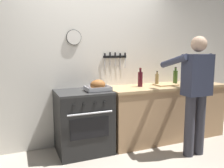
{
  "coord_description": "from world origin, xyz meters",
  "views": [
    {
      "loc": [
        -1.09,
        -2.16,
        1.48
      ],
      "look_at": [
        0.17,
        0.85,
        1.0
      ],
      "focal_mm": 37.21,
      "sensor_mm": 36.0,
      "label": 1
    }
  ],
  "objects_px": {
    "roasting_pan": "(98,86)",
    "bottle_olive_oil": "(175,77)",
    "person_cook": "(195,88)",
    "bottle_wine_red": "(140,79)",
    "stove": "(83,122)",
    "cutting_board": "(166,85)",
    "bottle_vinegar": "(157,79)"
  },
  "relations": [
    {
      "from": "person_cook",
      "to": "bottle_olive_oil",
      "type": "xyz_separation_m",
      "value": [
        0.28,
        0.8,
        0.07
      ]
    },
    {
      "from": "roasting_pan",
      "to": "bottle_olive_oil",
      "type": "relative_size",
      "value": 1.24
    },
    {
      "from": "person_cook",
      "to": "roasting_pan",
      "type": "height_order",
      "value": "person_cook"
    },
    {
      "from": "roasting_pan",
      "to": "bottle_olive_oil",
      "type": "xyz_separation_m",
      "value": [
        1.49,
        0.19,
        0.05
      ]
    },
    {
      "from": "roasting_pan",
      "to": "bottle_wine_red",
      "type": "bearing_deg",
      "value": 8.27
    },
    {
      "from": "cutting_board",
      "to": "bottle_olive_oil",
      "type": "height_order",
      "value": "bottle_olive_oil"
    },
    {
      "from": "cutting_board",
      "to": "person_cook",
      "type": "bearing_deg",
      "value": -89.24
    },
    {
      "from": "stove",
      "to": "roasting_pan",
      "type": "relative_size",
      "value": 2.56
    },
    {
      "from": "stove",
      "to": "bottle_olive_oil",
      "type": "relative_size",
      "value": 3.18
    },
    {
      "from": "stove",
      "to": "bottle_vinegar",
      "type": "bearing_deg",
      "value": 3.26
    },
    {
      "from": "roasting_pan",
      "to": "bottle_wine_red",
      "type": "relative_size",
      "value": 1.19
    },
    {
      "from": "bottle_olive_oil",
      "to": "stove",
      "type": "bearing_deg",
      "value": -176.03
    },
    {
      "from": "person_cook",
      "to": "bottle_wine_red",
      "type": "distance_m",
      "value": 0.86
    },
    {
      "from": "roasting_pan",
      "to": "cutting_board",
      "type": "relative_size",
      "value": 0.98
    },
    {
      "from": "stove",
      "to": "bottle_wine_red",
      "type": "distance_m",
      "value": 1.11
    },
    {
      "from": "roasting_pan",
      "to": "bottle_vinegar",
      "type": "relative_size",
      "value": 1.51
    },
    {
      "from": "person_cook",
      "to": "roasting_pan",
      "type": "xyz_separation_m",
      "value": [
        -1.21,
        0.61,
        0.02
      ]
    },
    {
      "from": "bottle_olive_oil",
      "to": "bottle_wine_red",
      "type": "bearing_deg",
      "value": -173.53
    },
    {
      "from": "cutting_board",
      "to": "roasting_pan",
      "type": "bearing_deg",
      "value": -177.09
    },
    {
      "from": "cutting_board",
      "to": "bottle_wine_red",
      "type": "relative_size",
      "value": 1.22
    },
    {
      "from": "cutting_board",
      "to": "bottle_vinegar",
      "type": "distance_m",
      "value": 0.17
    },
    {
      "from": "person_cook",
      "to": "bottle_vinegar",
      "type": "relative_size",
      "value": 7.11
    },
    {
      "from": "person_cook",
      "to": "bottle_wine_red",
      "type": "relative_size",
      "value": 5.61
    },
    {
      "from": "bottle_wine_red",
      "to": "bottle_olive_oil",
      "type": "bearing_deg",
      "value": 6.47
    },
    {
      "from": "stove",
      "to": "bottle_wine_red",
      "type": "height_order",
      "value": "bottle_wine_red"
    },
    {
      "from": "stove",
      "to": "bottle_olive_oil",
      "type": "bearing_deg",
      "value": 3.97
    },
    {
      "from": "person_cook",
      "to": "bottle_wine_red",
      "type": "xyz_separation_m",
      "value": [
        -0.46,
        0.72,
        0.07
      ]
    },
    {
      "from": "bottle_wine_red",
      "to": "stove",
      "type": "bearing_deg",
      "value": -178.01
    },
    {
      "from": "stove",
      "to": "roasting_pan",
      "type": "distance_m",
      "value": 0.56
    },
    {
      "from": "person_cook",
      "to": "bottle_olive_oil",
      "type": "bearing_deg",
      "value": -30.86
    },
    {
      "from": "bottle_olive_oil",
      "to": "bottle_vinegar",
      "type": "bearing_deg",
      "value": -173.77
    },
    {
      "from": "person_cook",
      "to": "cutting_board",
      "type": "height_order",
      "value": "person_cook"
    }
  ]
}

